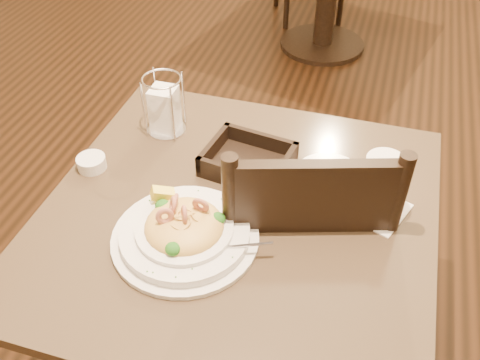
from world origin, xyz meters
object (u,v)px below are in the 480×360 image
(drink_glass, at_px, (381,186))
(bread_basket, at_px, (248,162))
(dining_chair_near, at_px, (298,250))
(pasta_bowl, at_px, (185,230))
(napkin_caddy, at_px, (165,108))
(side_plate, at_px, (329,176))
(butter_ramekin, at_px, (92,163))
(main_table, at_px, (238,273))

(drink_glass, relative_size, bread_basket, 0.75)
(dining_chair_near, xyz_separation_m, pasta_bowl, (-0.22, -0.24, 0.25))
(bread_basket, bearing_deg, napkin_caddy, 160.36)
(dining_chair_near, height_order, bread_basket, dining_chair_near)
(pasta_bowl, xyz_separation_m, side_plate, (0.27, 0.30, -0.02))
(dining_chair_near, distance_m, bread_basket, 0.29)
(drink_glass, distance_m, butter_ramekin, 0.71)
(side_plate, bearing_deg, drink_glass, -33.75)
(dining_chair_near, bearing_deg, bread_basket, -30.49)
(bread_basket, height_order, napkin_caddy, napkin_caddy)
(napkin_caddy, bearing_deg, side_plate, -8.62)
(drink_glass, bearing_deg, butter_ramekin, -175.73)
(drink_glass, xyz_separation_m, napkin_caddy, (-0.59, 0.15, -0.00))
(dining_chair_near, bearing_deg, main_table, 24.75)
(pasta_bowl, xyz_separation_m, butter_ramekin, (-0.32, 0.16, -0.01))
(drink_glass, bearing_deg, side_plate, 146.25)
(drink_glass, bearing_deg, bread_basket, 169.78)
(side_plate, xyz_separation_m, butter_ramekin, (-0.58, -0.13, 0.01))
(pasta_bowl, height_order, butter_ramekin, pasta_bowl)
(side_plate, bearing_deg, bread_basket, -173.71)
(pasta_bowl, bearing_deg, dining_chair_near, 47.67)
(pasta_bowl, height_order, napkin_caddy, napkin_caddy)
(bread_basket, bearing_deg, pasta_bowl, -103.32)
(drink_glass, height_order, side_plate, drink_glass)
(main_table, distance_m, bread_basket, 0.29)
(dining_chair_near, distance_m, drink_glass, 0.35)
(main_table, height_order, side_plate, side_plate)
(dining_chair_near, height_order, butter_ramekin, dining_chair_near)
(main_table, relative_size, drink_glass, 5.22)
(drink_glass, xyz_separation_m, bread_basket, (-0.33, 0.06, -0.05))
(drink_glass, distance_m, napkin_caddy, 0.61)
(dining_chair_near, distance_m, side_plate, 0.24)
(drink_glass, distance_m, bread_basket, 0.34)
(pasta_bowl, bearing_deg, bread_basket, 76.68)
(pasta_bowl, height_order, drink_glass, drink_glass)
(main_table, distance_m, pasta_bowl, 0.30)
(side_plate, height_order, butter_ramekin, butter_ramekin)
(main_table, xyz_separation_m, napkin_caddy, (-0.28, 0.25, 0.30))
(main_table, relative_size, napkin_caddy, 5.38)
(bread_basket, distance_m, butter_ramekin, 0.40)
(drink_glass, relative_size, butter_ramekin, 2.36)
(main_table, bearing_deg, bread_basket, 97.14)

